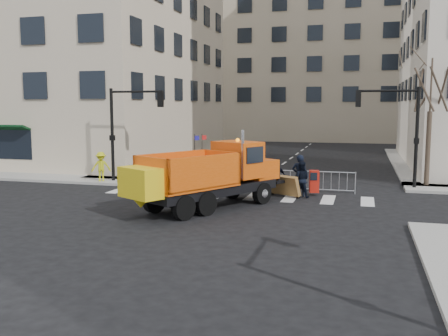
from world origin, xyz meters
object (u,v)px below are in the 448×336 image
(worker, at_px, (101,167))
(newspaper_box, at_px, (314,181))
(plow_truck, at_px, (207,174))
(cop_c, at_px, (276,177))
(cop_a, at_px, (300,176))
(cop_b, at_px, (301,179))

(worker, relative_size, newspaper_box, 1.52)
(plow_truck, xyz_separation_m, newspaper_box, (4.13, 4.54, -0.81))
(plow_truck, distance_m, newspaper_box, 6.19)
(cop_c, xyz_separation_m, newspaper_box, (1.87, 0.14, -0.17))
(cop_a, bearing_deg, cop_c, -20.84)
(plow_truck, bearing_deg, cop_b, -13.78)
(plow_truck, height_order, cop_c, plow_truck)
(cop_b, xyz_separation_m, worker, (-11.48, 1.29, 0.10))
(cop_a, distance_m, worker, 11.43)
(plow_truck, xyz_separation_m, cop_c, (2.26, 4.39, -0.64))
(plow_truck, bearing_deg, worker, 86.88)
(cop_a, bearing_deg, cop_b, 104.59)
(worker, bearing_deg, cop_a, -31.77)
(plow_truck, relative_size, newspaper_box, 7.96)
(plow_truck, distance_m, cop_c, 4.98)
(cop_c, bearing_deg, newspaper_box, 148.63)
(cop_a, relative_size, newspaper_box, 1.88)
(cop_a, bearing_deg, worker, -10.37)
(plow_truck, height_order, newspaper_box, plow_truck)
(plow_truck, relative_size, cop_c, 5.01)
(worker, bearing_deg, plow_truck, -59.31)
(cop_b, bearing_deg, worker, -9.26)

